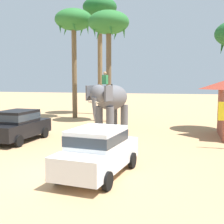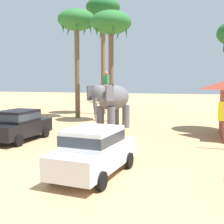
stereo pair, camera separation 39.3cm
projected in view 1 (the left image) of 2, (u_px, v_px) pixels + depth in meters
ground_plane at (74, 174)px, 10.91m from camera, size 120.00×120.00×0.00m
car_sedan_foreground at (98, 150)px, 10.63m from camera, size 2.26×4.28×1.70m
car_parked_far_side at (18, 124)px, 16.53m from camera, size 2.08×4.20×1.70m
elephant_with_mahout at (110, 100)px, 20.37m from camera, size 2.59×4.02×3.88m
palm_tree_near_hut at (109, 26)px, 23.57m from camera, size 3.20×3.20×8.68m
palm_tree_left_of_road at (100, 12)px, 28.41m from camera, size 3.20×3.20×10.99m
palm_tree_far_back at (74, 23)px, 25.68m from camera, size 3.20×3.20×9.30m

